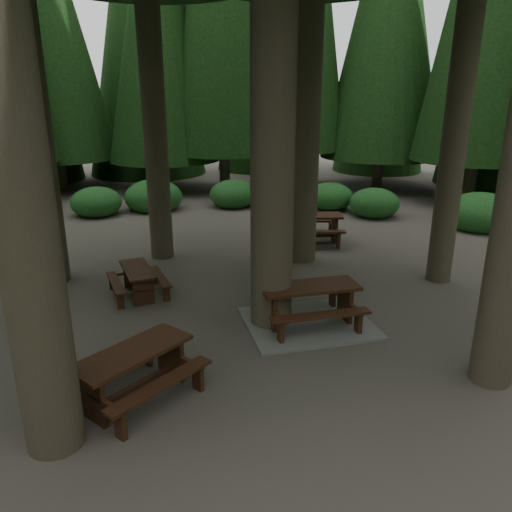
{
  "coord_description": "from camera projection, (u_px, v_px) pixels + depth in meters",
  "views": [
    {
      "loc": [
        -1.0,
        -9.05,
        4.6
      ],
      "look_at": [
        0.67,
        1.32,
        1.1
      ],
      "focal_mm": 35.0,
      "sensor_mm": 36.0,
      "label": 1
    }
  ],
  "objects": [
    {
      "name": "picnic_table_e",
      "position": [
        133.0,
        366.0,
        7.7
      ],
      "size": [
        2.43,
        2.4,
        0.82
      ],
      "rotation": [
        0.0,
        0.0,
        0.74
      ],
      "color": "#351910",
      "rests_on": "ground"
    },
    {
      "name": "picnic_table_a",
      "position": [
        309.0,
        311.0,
        10.23
      ],
      "size": [
        2.71,
        2.31,
        0.86
      ],
      "rotation": [
        0.0,
        0.0,
        0.08
      ],
      "color": "gray",
      "rests_on": "ground"
    },
    {
      "name": "picnic_table_b",
      "position": [
        138.0,
        277.0,
        11.65
      ],
      "size": [
        1.59,
        1.8,
        0.67
      ],
      "rotation": [
        0.0,
        0.0,
        1.82
      ],
      "color": "#351910",
      "rests_on": "ground"
    },
    {
      "name": "picnic_table_d",
      "position": [
        309.0,
        224.0,
        15.76
      ],
      "size": [
        2.23,
        1.89,
        0.89
      ],
      "rotation": [
        0.0,
        0.0,
        -0.12
      ],
      "color": "#351910",
      "rests_on": "ground"
    },
    {
      "name": "shrub_ring",
      "position": [
        262.0,
        295.0,
        10.77
      ],
      "size": [
        23.86,
        24.64,
        1.49
      ],
      "color": "#1B4F22",
      "rests_on": "ground"
    },
    {
      "name": "ground",
      "position": [
        234.0,
        329.0,
        10.08
      ],
      "size": [
        80.0,
        80.0,
        0.0
      ],
      "primitive_type": "plane",
      "color": "#554B45",
      "rests_on": "ground"
    }
  ]
}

